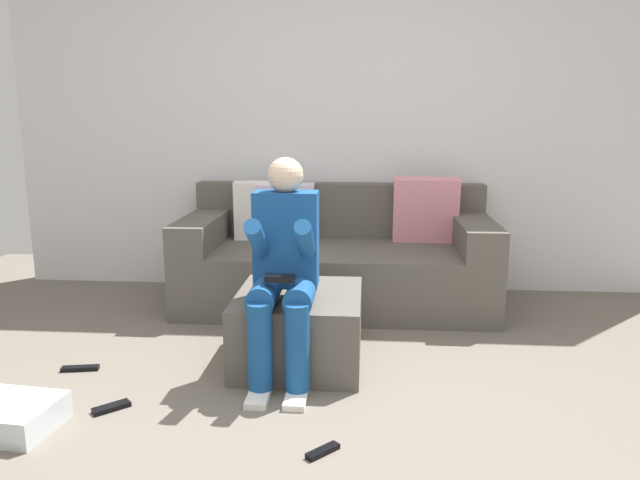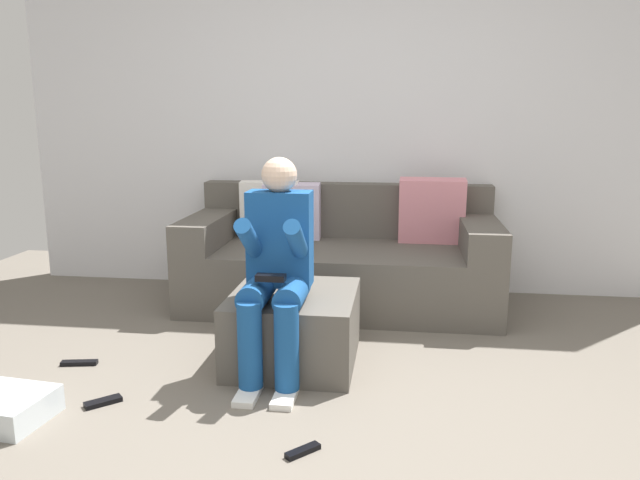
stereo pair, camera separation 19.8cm
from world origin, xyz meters
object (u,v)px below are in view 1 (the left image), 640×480
(remote_near_ottoman, at_px, (323,451))
(remote_by_storage_bin, at_px, (111,407))
(remote_under_side_table, at_px, (80,368))
(person_seated, at_px, (284,267))
(couch_sectional, at_px, (336,260))
(ottoman, at_px, (299,328))

(remote_near_ottoman, relative_size, remote_by_storage_bin, 0.92)
(remote_near_ottoman, distance_m, remote_under_side_table, 1.48)
(remote_near_ottoman, bearing_deg, person_seated, 63.55)
(remote_near_ottoman, distance_m, remote_by_storage_bin, 1.01)
(remote_by_storage_bin, distance_m, remote_under_side_table, 0.52)
(couch_sectional, xyz_separation_m, person_seated, (-0.19, -1.25, 0.26))
(ottoman, xyz_separation_m, remote_near_ottoman, (0.19, -0.89, -0.18))
(couch_sectional, height_order, remote_under_side_table, couch_sectional)
(remote_near_ottoman, height_order, remote_by_storage_bin, same)
(person_seated, relative_size, remote_near_ottoman, 7.26)
(couch_sectional, bearing_deg, remote_by_storage_bin, -119.03)
(ottoman, height_order, person_seated, person_seated)
(couch_sectional, distance_m, remote_by_storage_bin, 1.92)
(remote_by_storage_bin, bearing_deg, remote_under_side_table, 87.07)
(ottoman, bearing_deg, person_seated, -104.46)
(ottoman, distance_m, remote_by_storage_bin, 1.01)
(couch_sectional, distance_m, person_seated, 1.29)
(ottoman, bearing_deg, remote_near_ottoman, -77.88)
(person_seated, height_order, remote_near_ottoman, person_seated)
(remote_by_storage_bin, bearing_deg, couch_sectional, 18.05)
(couch_sectional, height_order, remote_near_ottoman, couch_sectional)
(ottoman, distance_m, remote_near_ottoman, 0.93)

